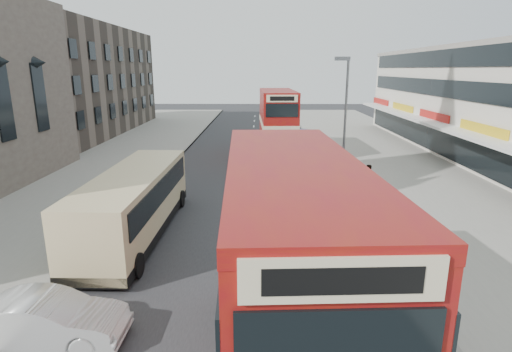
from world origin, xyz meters
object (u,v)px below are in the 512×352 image
(car_right_a, at_px, (318,171))
(pedestrian_near, at_px, (367,178))
(bus_second, at_px, (277,124))
(car_right_b, at_px, (313,161))
(street_lamp, at_px, (345,108))
(car_left_front, at_px, (47,320))
(cyclist, at_px, (296,161))
(car_right_c, at_px, (299,134))
(bus_main, at_px, (291,281))
(coach, at_px, (134,201))

(car_right_a, xyz_separation_m, pedestrian_near, (2.56, -3.08, 0.31))
(bus_second, xyz_separation_m, car_right_b, (2.57, -4.18, -2.28))
(street_lamp, height_order, car_right_a, street_lamp)
(car_left_front, relative_size, cyclist, 2.09)
(car_right_a, relative_size, car_right_c, 1.39)
(car_right_a, xyz_separation_m, car_right_c, (0.31, 17.00, -0.11))
(bus_main, height_order, car_right_b, bus_main)
(coach, bearing_deg, car_right_b, 53.66)
(coach, xyz_separation_m, cyclist, (8.35, 12.37, -0.91))
(car_left_front, xyz_separation_m, car_right_c, (10.05, 34.04, -0.12))
(coach, distance_m, car_right_a, 13.47)
(coach, height_order, car_right_c, coach)
(pedestrian_near, bearing_deg, street_lamp, -93.96)
(cyclist, bearing_deg, car_right_c, 81.01)
(car_left_front, bearing_deg, bus_main, -103.30)
(bus_second, distance_m, coach, 18.44)
(street_lamp, height_order, car_right_b, street_lamp)
(street_lamp, relative_size, car_right_c, 2.37)
(bus_main, relative_size, car_right_b, 2.27)
(cyclist, bearing_deg, car_right_b, 15.26)
(car_right_a, height_order, car_right_c, car_right_a)
(car_left_front, relative_size, car_right_a, 0.90)
(car_right_c, bearing_deg, bus_second, -9.81)
(street_lamp, relative_size, cyclist, 3.96)
(bus_second, height_order, car_right_a, bus_second)
(car_right_b, relative_size, cyclist, 2.10)
(bus_main, distance_m, car_right_c, 35.89)
(pedestrian_near, height_order, cyclist, cyclist)
(car_right_c, xyz_separation_m, cyclist, (-1.51, -14.09, 0.11))
(bus_main, bearing_deg, car_left_front, -16.51)
(bus_main, xyz_separation_m, car_right_c, (3.52, 35.65, -2.24))
(coach, bearing_deg, car_left_front, -90.72)
(bus_main, bearing_deg, coach, -58.12)
(bus_main, xyz_separation_m, coach, (-6.33, 9.20, -1.22))
(street_lamp, height_order, cyclist, street_lamp)
(car_right_b, distance_m, pedestrian_near, 6.87)
(pedestrian_near, bearing_deg, coach, 12.35)
(coach, relative_size, car_right_c, 3.01)
(coach, xyz_separation_m, car_left_front, (-0.19, -7.59, -0.90))
(car_right_c, bearing_deg, car_left_front, -10.00)
(car_right_a, relative_size, car_right_b, 1.10)
(bus_second, bearing_deg, car_right_a, 106.05)
(car_left_front, xyz_separation_m, cyclist, (8.54, 19.95, -0.01))
(car_right_b, distance_m, cyclist, 1.39)
(car_right_b, bearing_deg, pedestrian_near, 23.04)
(coach, distance_m, cyclist, 14.95)
(cyclist, bearing_deg, bus_second, 102.36)
(car_right_c, relative_size, pedestrian_near, 2.02)
(bus_main, height_order, car_left_front, bus_main)
(street_lamp, bearing_deg, coach, -137.66)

